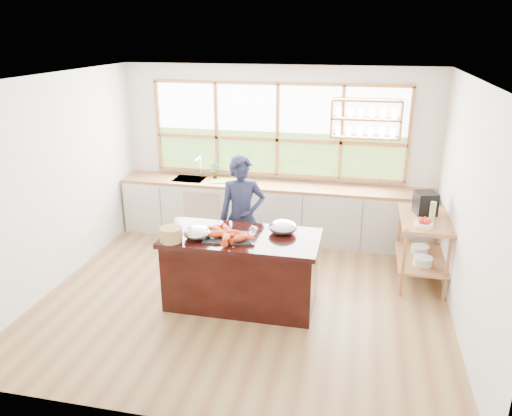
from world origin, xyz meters
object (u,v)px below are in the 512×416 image
(island, at_px, (242,270))
(wicker_basket, at_px, (171,235))
(cook, at_px, (242,218))
(espresso_machine, at_px, (425,203))

(island, relative_size, wicker_basket, 7.23)
(cook, bearing_deg, wicker_basket, -136.76)
(wicker_basket, bearing_deg, island, 23.16)
(cook, relative_size, espresso_machine, 5.70)
(espresso_machine, relative_size, wicker_basket, 1.15)
(espresso_machine, height_order, wicker_basket, espresso_machine)
(cook, xyz_separation_m, wicker_basket, (-0.58, -1.06, 0.14))
(espresso_machine, xyz_separation_m, wicker_basket, (-2.94, -1.57, -0.07))
(cook, distance_m, wicker_basket, 1.22)
(espresso_machine, bearing_deg, island, -164.90)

